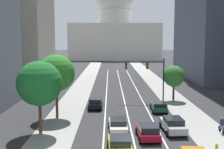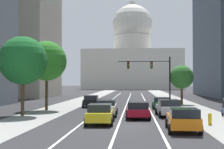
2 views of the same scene
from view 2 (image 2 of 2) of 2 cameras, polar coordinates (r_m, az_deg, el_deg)
ground_plane at (r=64.11m, az=2.88°, el=-4.06°), size 400.00×400.00×0.00m
sidewalk_left at (r=59.79m, az=-4.79°, el=-4.26°), size 4.38×130.00×0.01m
sidewalk_right at (r=59.47m, az=10.41°, el=-4.26°), size 4.38×130.00×0.01m
lane_stripe_left at (r=49.28m, az=-0.76°, el=-4.91°), size 0.16×90.00×0.01m
lane_stripe_center at (r=49.13m, az=2.55°, el=-4.92°), size 0.16×90.00×0.01m
lane_stripe_right at (r=49.14m, az=5.87°, el=-4.91°), size 0.16×90.00×0.01m
capitol_building at (r=145.84m, az=3.49°, el=2.84°), size 41.42×24.54×37.95m
car_silver at (r=31.29m, az=9.58°, el=-5.56°), size 2.27×4.80×1.55m
car_yellow at (r=25.40m, az=-2.02°, el=-6.64°), size 2.15×4.67×1.51m
car_white at (r=31.14m, az=-0.90°, el=-5.63°), size 2.04×4.82×1.49m
car_black at (r=42.24m, az=-3.49°, el=-4.50°), size 1.98×4.33×1.47m
car_green at (r=40.18m, az=8.31°, el=-4.72°), size 2.19×4.43×1.37m
car_orange at (r=22.02m, az=11.95°, el=-7.42°), size 2.16×4.54×1.53m
car_crimson at (r=28.99m, az=4.38°, el=-5.99°), size 2.16×4.24×1.46m
traffic_signal_mast at (r=46.75m, az=7.04°, el=0.63°), size 7.26×0.39×6.63m
fire_hydrant at (r=25.72m, az=16.28°, el=-7.23°), size 0.26×0.35×0.91m
cyclist at (r=31.69m, az=18.52°, el=-5.37°), size 0.37×1.70×1.72m
street_tree_mid_left at (r=38.14m, az=-11.02°, el=2.26°), size 4.45×4.45×7.72m
street_tree_near_right at (r=47.58m, az=11.74°, el=-0.45°), size 3.27×3.27×5.46m
street_tree_near_left at (r=32.44m, az=-14.89°, el=2.30°), size 4.52×4.52×7.42m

